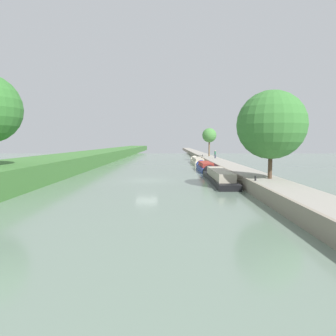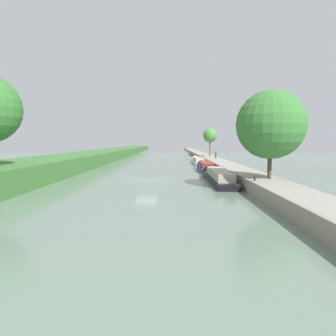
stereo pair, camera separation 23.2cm
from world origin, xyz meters
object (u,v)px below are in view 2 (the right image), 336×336
at_px(narrowboat_black, 218,176).
at_px(mooring_bollard_near, 255,178).
at_px(narrowboat_blue, 205,167).
at_px(mooring_bollard_far, 203,156).
at_px(person_walking, 216,154).
at_px(narrowboat_cream, 198,161).

bearing_deg(narrowboat_black, mooring_bollard_near, -76.55).
distance_m(narrowboat_blue, mooring_bollard_far, 21.33).
xyz_separation_m(narrowboat_black, person_walking, (3.71, 26.74, 1.43)).
xyz_separation_m(narrowboat_black, mooring_bollard_far, (1.97, 34.31, 0.78)).
xyz_separation_m(narrowboat_black, narrowboat_cream, (0.11, 27.69, -0.04)).
distance_m(narrowboat_cream, person_walking, 4.00).
bearing_deg(person_walking, narrowboat_cream, 165.19).
relative_size(narrowboat_blue, mooring_bollard_far, 24.50).
height_order(narrowboat_cream, mooring_bollard_near, mooring_bollard_near).
height_order(narrowboat_blue, mooring_bollard_far, mooring_bollard_far).
relative_size(narrowboat_black, narrowboat_cream, 1.00).
bearing_deg(narrowboat_black, person_walking, 82.10).
bearing_deg(mooring_bollard_far, narrowboat_blue, -95.30).
relative_size(narrowboat_black, narrowboat_blue, 1.33).
distance_m(narrowboat_black, person_walking, 27.04).
relative_size(mooring_bollard_near, mooring_bollard_far, 1.00).
height_order(narrowboat_blue, person_walking, person_walking).
xyz_separation_m(narrowboat_black, narrowboat_blue, (0.00, 13.08, -0.01)).
relative_size(narrowboat_cream, person_walking, 8.84).
height_order(narrowboat_black, narrowboat_blue, narrowboat_black).
bearing_deg(narrowboat_cream, narrowboat_blue, -90.43).
bearing_deg(narrowboat_blue, person_walking, 74.81).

